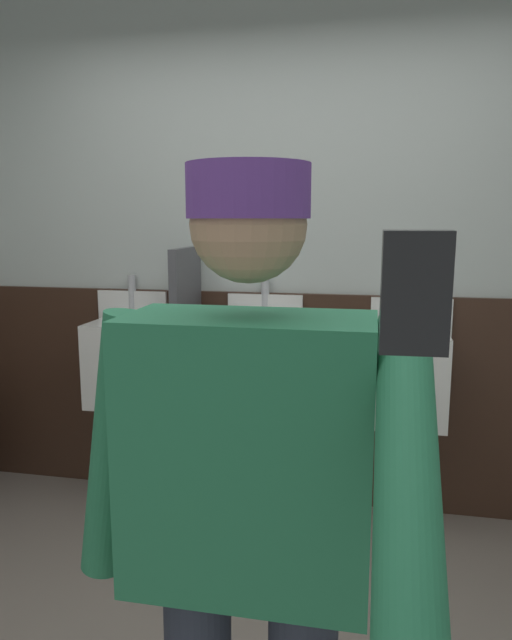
% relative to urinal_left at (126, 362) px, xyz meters
% --- Properties ---
extents(wall_back, '(4.74, 0.12, 2.90)m').
position_rel_urinal_left_xyz_m(wall_back, '(0.87, 0.22, 0.67)').
color(wall_back, silver).
rests_on(wall_back, ground_plane).
extents(wainscot_band_back, '(4.14, 0.03, 1.16)m').
position_rel_urinal_left_xyz_m(wainscot_band_back, '(0.87, 0.14, -0.20)').
color(wainscot_band_back, '#382319').
rests_on(wainscot_band_back, ground_plane).
extents(urinal_left, '(0.40, 0.34, 1.24)m').
position_rel_urinal_left_xyz_m(urinal_left, '(0.00, 0.00, 0.00)').
color(urinal_left, white).
rests_on(urinal_left, ground_plane).
extents(urinal_middle, '(0.40, 0.34, 1.24)m').
position_rel_urinal_left_xyz_m(urinal_middle, '(0.75, 0.00, 0.00)').
color(urinal_middle, white).
rests_on(urinal_middle, ground_plane).
extents(urinal_right, '(0.40, 0.34, 1.24)m').
position_rel_urinal_left_xyz_m(urinal_right, '(1.50, 0.00, 0.00)').
color(urinal_right, white).
rests_on(urinal_right, ground_plane).
extents(privacy_divider_panel, '(0.04, 0.40, 0.90)m').
position_rel_urinal_left_xyz_m(privacy_divider_panel, '(0.37, -0.07, 0.17)').
color(privacy_divider_panel, '#4C4C51').
extents(person, '(0.69, 0.60, 1.64)m').
position_rel_urinal_left_xyz_m(person, '(1.08, -1.85, 0.19)').
color(person, '#2D3342').
rests_on(person, ground_plane).
extents(cell_phone, '(0.06, 0.03, 0.11)m').
position_rel_urinal_left_xyz_m(cell_phone, '(1.35, -2.35, 0.70)').
color(cell_phone, black).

